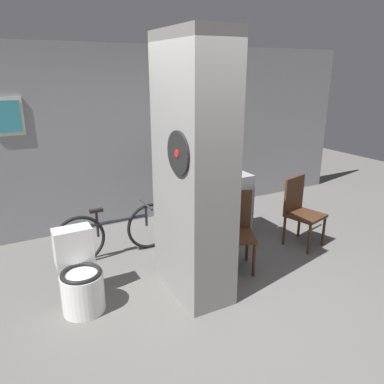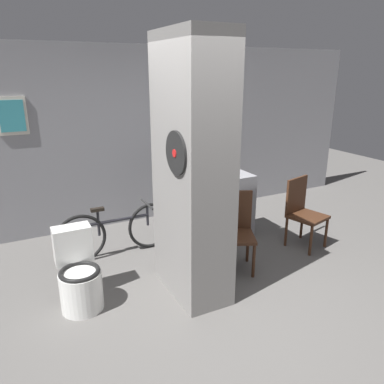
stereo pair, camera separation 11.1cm
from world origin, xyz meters
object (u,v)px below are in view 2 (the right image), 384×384
at_px(toilet, 79,276).
at_px(bicycle, 118,231).
at_px(chair_near_pillar, 235,228).
at_px(bottle_tall, 189,171).
at_px(chair_by_doorway, 303,210).

relative_size(toilet, bicycle, 0.50).
xyz_separation_m(chair_near_pillar, bicycle, (-1.15, 0.92, -0.17)).
height_order(toilet, chair_near_pillar, chair_near_pillar).
distance_m(toilet, bicycle, 1.09).
xyz_separation_m(toilet, bottle_tall, (1.59, 0.75, 0.71)).
distance_m(chair_near_pillar, bicycle, 1.48).
xyz_separation_m(chair_by_doorway, bottle_tall, (-1.33, 0.69, 0.53)).
bearing_deg(chair_by_doorway, chair_near_pillar, 169.92).
xyz_separation_m(chair_near_pillar, bottle_tall, (-0.21, 0.78, 0.53)).
bearing_deg(chair_near_pillar, bicycle, 166.00).
distance_m(chair_near_pillar, bottle_tall, 0.97).
bearing_deg(toilet, chair_by_doorway, 1.06).
relative_size(chair_near_pillar, chair_by_doorway, 1.00).
bearing_deg(toilet, bicycle, 53.71).
relative_size(toilet, chair_near_pillar, 0.84).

